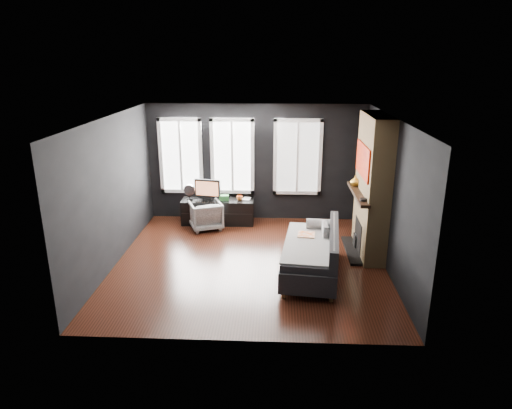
{
  "coord_description": "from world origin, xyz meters",
  "views": [
    {
      "loc": [
        0.49,
        -7.82,
        3.7
      ],
      "look_at": [
        0.1,
        0.3,
        1.05
      ],
      "focal_mm": 32.0,
      "sensor_mm": 36.0,
      "label": 1
    }
  ],
  "objects_px": {
    "monitor": "(207,188)",
    "mantel_vase": "(355,181)",
    "sofa": "(311,251)",
    "armchair": "(206,214)",
    "media_console": "(218,211)",
    "mug": "(240,197)",
    "book": "(243,194)"
  },
  "relations": [
    {
      "from": "sofa",
      "to": "monitor",
      "type": "bearing_deg",
      "value": 137.86
    },
    {
      "from": "media_console",
      "to": "sofa",
      "type": "bearing_deg",
      "value": -52.95
    },
    {
      "from": "monitor",
      "to": "mantel_vase",
      "type": "height_order",
      "value": "mantel_vase"
    },
    {
      "from": "monitor",
      "to": "mug",
      "type": "height_order",
      "value": "monitor"
    },
    {
      "from": "monitor",
      "to": "mantel_vase",
      "type": "bearing_deg",
      "value": -7.51
    },
    {
      "from": "media_console",
      "to": "mug",
      "type": "height_order",
      "value": "mug"
    },
    {
      "from": "armchair",
      "to": "media_console",
      "type": "distance_m",
      "value": 0.43
    },
    {
      "from": "media_console",
      "to": "mantel_vase",
      "type": "height_order",
      "value": "mantel_vase"
    },
    {
      "from": "media_console",
      "to": "mantel_vase",
      "type": "xyz_separation_m",
      "value": [
        2.92,
        -1.05,
        1.05
      ]
    },
    {
      "from": "sofa",
      "to": "monitor",
      "type": "height_order",
      "value": "monitor"
    },
    {
      "from": "armchair",
      "to": "sofa",
      "type": "bearing_deg",
      "value": 113.73
    },
    {
      "from": "mantel_vase",
      "to": "media_console",
      "type": "bearing_deg",
      "value": 160.2
    },
    {
      "from": "book",
      "to": "mantel_vase",
      "type": "relative_size",
      "value": 1.11
    },
    {
      "from": "sofa",
      "to": "mantel_vase",
      "type": "xyz_separation_m",
      "value": [
        0.95,
        1.47,
        0.89
      ]
    },
    {
      "from": "monitor",
      "to": "mug",
      "type": "bearing_deg",
      "value": 10.06
    },
    {
      "from": "sofa",
      "to": "book",
      "type": "distance_m",
      "value": 2.96
    },
    {
      "from": "armchair",
      "to": "mug",
      "type": "relative_size",
      "value": 5.02
    },
    {
      "from": "media_console",
      "to": "book",
      "type": "height_order",
      "value": "book"
    },
    {
      "from": "sofa",
      "to": "book",
      "type": "xyz_separation_m",
      "value": [
        -1.39,
        2.6,
        0.25
      ]
    },
    {
      "from": "sofa",
      "to": "armchair",
      "type": "height_order",
      "value": "sofa"
    },
    {
      "from": "mug",
      "to": "mantel_vase",
      "type": "xyz_separation_m",
      "value": [
        2.41,
        -1.02,
        0.69
      ]
    },
    {
      "from": "armchair",
      "to": "monitor",
      "type": "distance_m",
      "value": 0.6
    },
    {
      "from": "mug",
      "to": "book",
      "type": "bearing_deg",
      "value": 59.31
    },
    {
      "from": "sofa",
      "to": "mug",
      "type": "xyz_separation_m",
      "value": [
        -1.46,
        2.49,
        0.2
      ]
    },
    {
      "from": "mantel_vase",
      "to": "sofa",
      "type": "bearing_deg",
      "value": -122.83
    },
    {
      "from": "monitor",
      "to": "mug",
      "type": "relative_size",
      "value": 4.45
    },
    {
      "from": "mug",
      "to": "book",
      "type": "distance_m",
      "value": 0.14
    },
    {
      "from": "monitor",
      "to": "book",
      "type": "relative_size",
      "value": 2.62
    },
    {
      "from": "armchair",
      "to": "mug",
      "type": "height_order",
      "value": "mug"
    },
    {
      "from": "sofa",
      "to": "armchair",
      "type": "bearing_deg",
      "value": 142.1
    },
    {
      "from": "sofa",
      "to": "monitor",
      "type": "xyz_separation_m",
      "value": [
        -2.19,
        2.5,
        0.4
      ]
    },
    {
      "from": "sofa",
      "to": "armchair",
      "type": "xyz_separation_m",
      "value": [
        -2.2,
        2.16,
        -0.09
      ]
    }
  ]
}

